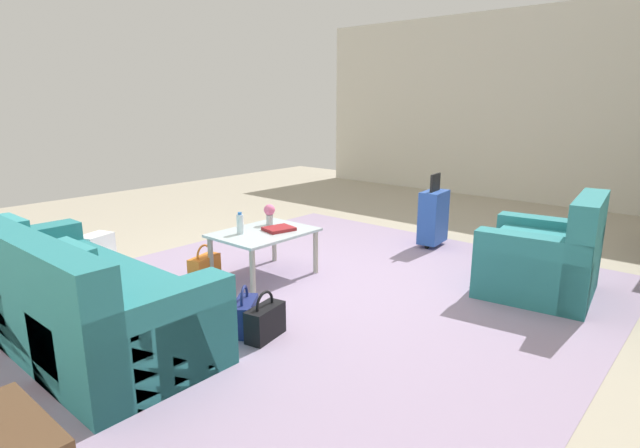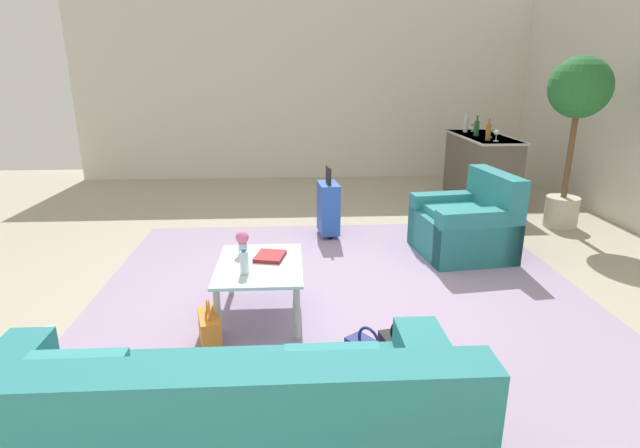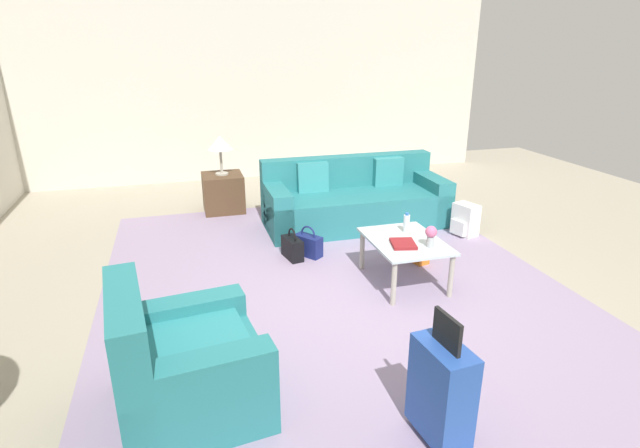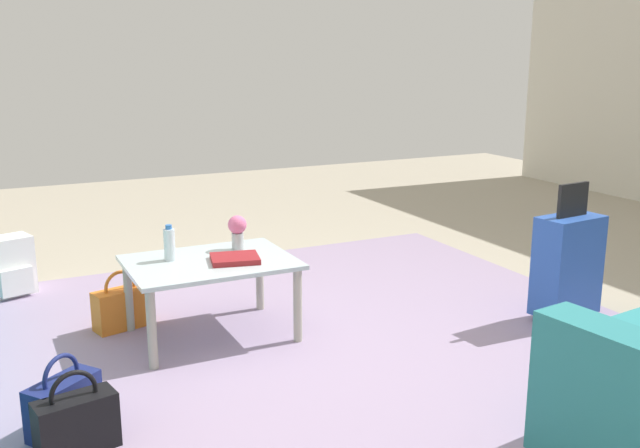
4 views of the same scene
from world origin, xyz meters
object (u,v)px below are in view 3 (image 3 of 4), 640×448
table_lamp (220,144)px  backpack_white (465,220)px  handbag_black (292,248)px  water_bottle (406,223)px  side_table (223,193)px  handbag_navy (308,245)px  coffee_table (405,246)px  couch (353,202)px  armchair (180,370)px  suitcase_blue (441,389)px  handbag_orange (415,250)px  coffee_table_book (403,244)px  flower_vase (431,234)px

table_lamp → backpack_white: (-1.80, -2.79, -0.77)m
handbag_black → backpack_white: size_ratio=0.89×
water_bottle → side_table: water_bottle is taller
handbag_navy → handbag_black: same height
side_table → handbag_navy: (-1.90, -0.75, -0.14)m
table_lamp → handbag_navy: 2.21m
coffee_table → water_bottle: 0.27m
couch → side_table: 1.89m
couch → armchair: size_ratio=2.27×
table_lamp → handbag_navy: size_ratio=1.52×
table_lamp → suitcase_blue: 4.90m
couch → table_lamp: (1.00, 1.60, 0.66)m
side_table → handbag_orange: bearing=-141.9°
coffee_table_book → flower_vase: flower_vase is taller
coffee_table → side_table: (2.80, 1.50, -0.13)m
armchair → suitcase_blue: 1.63m
coffee_table_book → side_table: (2.92, 1.42, -0.21)m
armchair → handbag_navy: size_ratio=2.88×
handbag_navy → couch: bearing=-43.4°
armchair → flower_vase: (1.09, -2.32, 0.28)m
couch → suitcase_blue: 3.88m
handbag_navy → side_table: bearing=21.5°
side_table → table_lamp: (0.00, 0.00, 0.70)m
table_lamp → backpack_white: table_lamp is taller
backpack_white → water_bottle: bearing=123.8°
backpack_white → table_lamp: bearing=57.1°
couch → armchair: bearing=143.8°
armchair → flower_vase: 2.58m
backpack_white → handbag_navy: bearing=92.8°
couch → coffee_table_book: couch is taller
armchair → water_bottle: bearing=-56.4°
coffee_table → armchair: bearing=121.1°
couch → backpack_white: 1.44m
coffee_table → coffee_table_book: bearing=146.3°
armchair → backpack_white: bearing=-56.3°
table_lamp → handbag_orange: bearing=-141.9°
handbag_navy → handbag_orange: 1.19m
side_table → handbag_navy: size_ratio=1.55×
coffee_table_book → side_table: bearing=38.5°
suitcase_blue → backpack_white: suitcase_blue is taller
table_lamp → handbag_black: size_ratio=1.52×
water_bottle → handbag_black: (0.67, 1.04, -0.42)m
armchair → table_lamp: (4.11, -0.67, 0.66)m
coffee_table → handbag_navy: size_ratio=2.56×
table_lamp → flower_vase: bearing=-151.3°
flower_vase → couch: bearing=1.4°
flower_vase → suitcase_blue: 1.98m
coffee_table → table_lamp: (2.80, 1.50, 0.57)m
couch → water_bottle: bearing=-180.0°
coffee_table → water_bottle: (0.20, -0.10, 0.16)m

